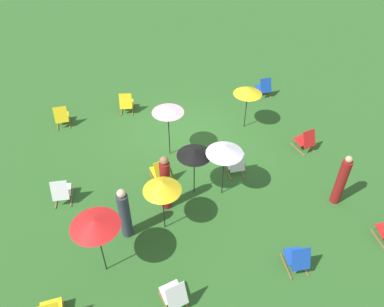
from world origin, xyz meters
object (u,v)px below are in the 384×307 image
umbrella_2 (194,152)px  deckchair_5 (264,88)px  deckchair_7 (235,164)px  umbrella_4 (95,223)px  deckchair_6 (62,117)px  deckchair_2 (61,192)px  deckchair_1 (297,259)px  deckchair_0 (174,295)px  person_1 (125,214)px  umbrella_0 (162,186)px  umbrella_1 (225,150)px  person_2 (165,184)px  umbrella_3 (168,109)px  deckchair_8 (305,141)px  person_0 (341,181)px  deckchair_3 (126,103)px  deckchair_4 (161,171)px  umbrella_5 (248,91)px

umbrella_2 → deckchair_5: bearing=-131.9°
deckchair_7 → umbrella_4: bearing=32.5°
deckchair_6 → deckchair_2: bearing=89.1°
deckchair_1 → deckchair_0: bearing=7.4°
deckchair_7 → person_1: person_1 is taller
deckchair_1 → umbrella_0: 3.84m
deckchair_1 → umbrella_0: umbrella_0 is taller
deckchair_0 → deckchair_1: size_ratio=1.02×
deckchair_1 → umbrella_1: bearing=-67.2°
deckchair_5 → person_2: (5.16, 5.08, 0.56)m
person_1 → umbrella_3: bearing=163.5°
deckchair_5 → person_1: person_1 is taller
deckchair_0 → umbrella_2: (-1.36, -3.41, 1.21)m
person_2 → person_1: bearing=-123.5°
deckchair_5 → deckchair_8: (-0.01, 3.67, 0.00)m
umbrella_0 → umbrella_4: umbrella_4 is taller
deckchair_8 → umbrella_4: 7.87m
deckchair_8 → deckchair_5: bearing=-101.8°
deckchair_1 → umbrella_0: bearing=-31.1°
umbrella_2 → person_2: 1.19m
deckchair_0 → deckchair_2: size_ratio=1.02×
umbrella_1 → person_1: size_ratio=1.09×
deckchair_1 → deckchair_7: bearing=-81.0°
deckchair_5 → person_0: size_ratio=0.47×
umbrella_2 → person_2: size_ratio=0.88×
umbrella_1 → person_1: bearing=15.7°
deckchair_3 → umbrella_3: bearing=122.6°
person_0 → umbrella_2: bearing=-50.3°
person_0 → person_2: size_ratio=0.92×
umbrella_1 → umbrella_2: (0.81, -0.26, -0.14)m
deckchair_8 → person_0: size_ratio=0.48×
deckchair_8 → deckchair_3: bearing=-46.3°
deckchair_4 → deckchair_5: (-5.12, -3.96, 0.00)m
deckchair_8 → umbrella_2: bearing=1.9°
deckchair_2 → deckchair_5: (-8.12, -4.10, 0.00)m
deckchair_3 → umbrella_1: size_ratio=0.45×
deckchair_2 → umbrella_1: 4.97m
deckchair_0 → deckchair_5: (-5.58, -8.12, 0.00)m
umbrella_2 → umbrella_4: bearing=36.3°
deckchair_7 → umbrella_0: size_ratio=0.47×
deckchair_0 → deckchair_6: bearing=-85.6°
deckchair_5 → person_0: 6.15m
deckchair_2 → person_0: person_0 is taller
deckchair_5 → umbrella_1: 6.18m
deckchair_0 → deckchair_8: (-5.60, -4.46, 0.00)m
deckchair_0 → umbrella_5: bearing=-136.3°
umbrella_0 → person_1: size_ratio=1.05×
person_1 → deckchair_6: bearing=-148.7°
umbrella_3 → umbrella_5: size_ratio=1.16×
deckchair_1 → person_2: (2.75, -2.85, 0.56)m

